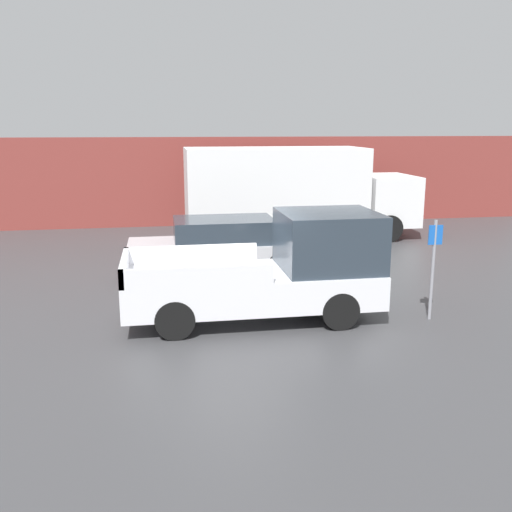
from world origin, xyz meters
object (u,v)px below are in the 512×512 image
(delivery_truck, at_px, (292,190))
(newspaper_box, at_px, (311,212))
(car, at_px, (220,246))
(parking_sign, at_px, (433,264))
(pickup_truck, at_px, (277,270))

(delivery_truck, xyz_separation_m, newspaper_box, (1.50, 3.01, -1.24))
(car, xyz_separation_m, newspaper_box, (4.55, 7.69, -0.31))
(delivery_truck, relative_size, parking_sign, 3.88)
(car, xyz_separation_m, parking_sign, (3.91, -4.32, 0.39))
(parking_sign, bearing_deg, delivery_truck, 95.47)
(pickup_truck, height_order, car, pickup_truck)
(parking_sign, height_order, newspaper_box, parking_sign)
(car, height_order, delivery_truck, delivery_truck)
(delivery_truck, relative_size, newspaper_box, 8.40)
(delivery_truck, bearing_deg, pickup_truck, -105.11)
(car, relative_size, newspaper_box, 4.95)
(pickup_truck, bearing_deg, delivery_truck, 74.89)
(pickup_truck, xyz_separation_m, parking_sign, (3.11, -0.66, 0.17))
(delivery_truck, bearing_deg, car, -123.06)
(parking_sign, xyz_separation_m, newspaper_box, (0.64, 12.01, -0.70))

